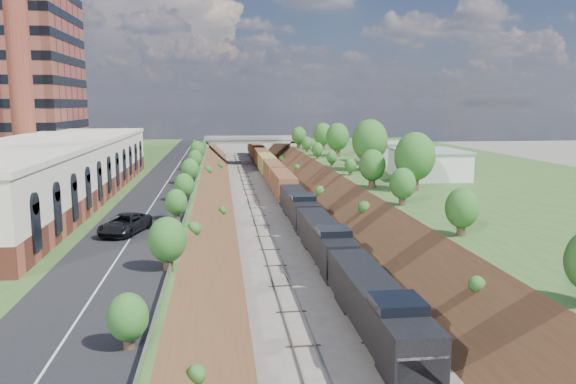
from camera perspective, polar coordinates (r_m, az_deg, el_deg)
platform_left at (r=93.97m, az=-22.33°, el=-0.08°), size 44.00×180.00×5.00m
platform_right at (r=99.41m, az=17.45°, el=0.65°), size 44.00×180.00×5.00m
embankment_left at (r=91.03m, az=-8.76°, el=-1.37°), size 10.00×180.00×10.00m
embankment_right at (r=92.94m, az=4.92°, el=-1.08°), size 10.00×180.00×10.00m
rail_left_track at (r=91.13m, az=-3.48°, el=-1.21°), size 1.58×180.00×0.18m
rail_right_track at (r=91.58m, az=-0.23°, el=-1.14°), size 1.58×180.00×0.18m
road at (r=90.53m, az=-11.69°, el=1.73°), size 8.00×180.00×0.10m
guardrail at (r=90.03m, az=-9.11°, el=2.08°), size 0.10×171.00×0.70m
commercial_building at (r=70.85m, az=-23.36°, el=2.01°), size 14.30×62.30×7.00m
smokestack at (r=90.42m, az=-25.77°, el=13.70°), size 3.20×3.20×40.00m
overpass at (r=152.15m, az=-3.96°, el=4.73°), size 24.50×8.30×7.40m
white_building_near at (r=87.87m, az=14.08°, el=2.71°), size 9.00×12.00×4.00m
white_building_far at (r=108.47m, az=9.67°, el=3.89°), size 8.00×10.00×3.60m
tree_right_large at (r=74.19m, az=12.76°, el=3.49°), size 5.25×5.25×7.61m
tree_left_crest at (r=50.52m, az=-11.20°, el=-1.66°), size 2.45×2.45×3.55m
freight_train at (r=109.72m, az=-1.38°, el=1.89°), size 3.09×157.18×4.60m
suv at (r=50.45m, az=-16.24°, el=-3.14°), size 4.44×6.61×1.68m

